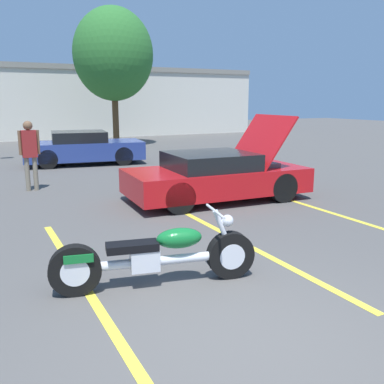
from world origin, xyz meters
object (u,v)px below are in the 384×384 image
Objects in this scene: tree_background at (113,55)px; show_car_hood_open at (217,176)px; spectator_by_show_car at (30,149)px; motorcycle at (156,257)px; parked_car_right_row at (83,148)px.

show_car_hood_open is (-1.64, -13.13, -3.98)m from tree_background.
spectator_by_show_car is at bearing 143.57° from show_car_hood_open.
motorcycle is 0.61× the size of show_car_hood_open.
show_car_hood_open is 0.97× the size of parked_car_right_row.
motorcycle is at bearing -105.74° from tree_background.
spectator_by_show_car is (-3.78, 3.12, 0.51)m from show_car_hood_open.
parked_car_right_row is 2.45× the size of spectator_by_show_car.
tree_background is 2.64× the size of motorcycle.
spectator_by_show_car is (-0.64, 6.94, 0.70)m from motorcycle.
motorcycle is 7.01m from spectator_by_show_car.
tree_background is 11.90m from spectator_by_show_car.
motorcycle is at bearing -126.27° from show_car_hood_open.
spectator_by_show_car is at bearing -111.12° from parked_car_right_row.
show_car_hood_open is 7.42m from parked_car_right_row.
motorcycle is at bearing -84.77° from spectator_by_show_car.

